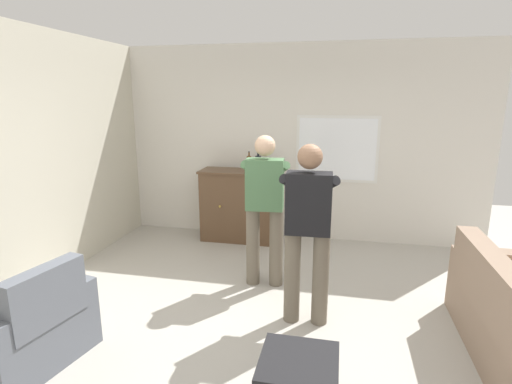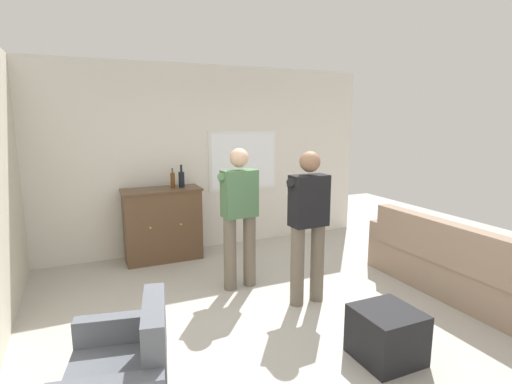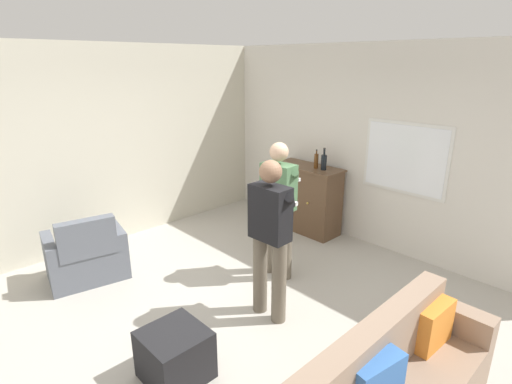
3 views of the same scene
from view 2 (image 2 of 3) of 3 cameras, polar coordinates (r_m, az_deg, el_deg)
name	(u,v)px [view 2 (image 2 of 3)]	position (r m, az deg, el deg)	size (l,w,h in m)	color
ground	(294,319)	(4.30, 5.43, -17.56)	(10.40, 10.40, 0.00)	#B2ADA3
wall_back_with_window	(212,158)	(6.27, -6.28, 4.81)	(5.20, 0.15, 2.80)	silver
couch	(460,270)	(5.09, 27.12, -9.87)	(0.57, 2.54, 0.89)	gray
sideboard_cabinet	(163,224)	(5.87, -13.18, -4.51)	(1.10, 0.49, 1.04)	brown
bottle_wine_green	(173,180)	(5.76, -11.81, 1.67)	(0.06, 0.06, 0.28)	#593314
bottle_liquor_amber	(182,179)	(5.80, -10.59, 1.85)	(0.08, 0.08, 0.33)	black
ottoman	(386,335)	(3.74, 18.14, -18.78)	(0.50, 0.50, 0.44)	black
person_standing_left	(239,211)	(4.70, -2.42, -2.79)	(0.56, 0.49, 1.68)	#6B6051
person_standing_right	(308,220)	(4.34, 7.42, -4.01)	(0.56, 0.48, 1.68)	#6B6051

